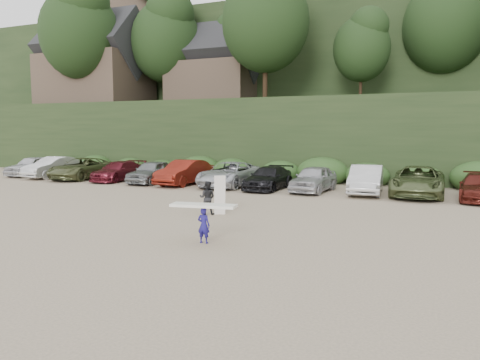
% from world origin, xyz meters
% --- Properties ---
extents(ground, '(120.00, 120.00, 0.00)m').
position_xyz_m(ground, '(0.00, 0.00, 0.00)').
color(ground, tan).
rests_on(ground, ground).
extents(hillside_backdrop, '(90.00, 41.50, 28.00)m').
position_xyz_m(hillside_backdrop, '(-0.26, 35.93, 11.22)').
color(hillside_backdrop, black).
rests_on(hillside_backdrop, ground).
extents(parked_cars, '(39.62, 6.43, 1.64)m').
position_xyz_m(parked_cars, '(-2.59, 9.92, 0.78)').
color(parked_cars, silver).
rests_on(parked_cars, ground).
extents(child_surfer, '(2.21, 0.93, 1.28)m').
position_xyz_m(child_surfer, '(1.62, -3.90, 0.87)').
color(child_surfer, navy).
rests_on(child_surfer, ground).
extents(adult_surfer, '(1.22, 0.69, 1.71)m').
position_xyz_m(adult_surfer, '(-0.63, 0.74, 0.74)').
color(adult_surfer, black).
rests_on(adult_surfer, ground).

